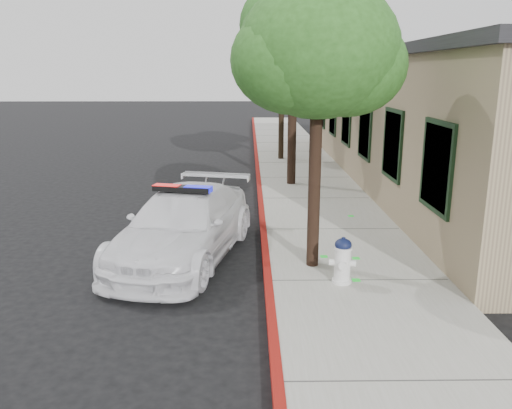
% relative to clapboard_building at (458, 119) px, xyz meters
% --- Properties ---
extents(ground, '(120.00, 120.00, 0.00)m').
position_rel_clapboard_building_xyz_m(ground, '(-6.69, -9.00, -2.13)').
color(ground, black).
rests_on(ground, ground).
extents(sidewalk, '(3.20, 60.00, 0.15)m').
position_rel_clapboard_building_xyz_m(sidewalk, '(-5.09, -6.00, -2.05)').
color(sidewalk, gray).
rests_on(sidewalk, ground).
extents(red_curb, '(0.14, 60.00, 0.16)m').
position_rel_clapboard_building_xyz_m(red_curb, '(-6.63, -6.00, -2.05)').
color(red_curb, maroon).
rests_on(red_curb, ground).
extents(clapboard_building, '(7.30, 20.89, 4.24)m').
position_rel_clapboard_building_xyz_m(clapboard_building, '(0.00, 0.00, 0.00)').
color(clapboard_building, tan).
rests_on(clapboard_building, ground).
extents(police_car, '(2.96, 5.04, 1.49)m').
position_rel_clapboard_building_xyz_m(police_car, '(-8.25, -7.47, -1.44)').
color(police_car, white).
rests_on(police_car, ground).
extents(fire_hydrant, '(0.46, 0.40, 0.80)m').
position_rel_clapboard_building_xyz_m(fire_hydrant, '(-5.39, -9.10, -1.57)').
color(fire_hydrant, white).
rests_on(fire_hydrant, sidewalk).
extents(street_tree_near, '(3.00, 2.73, 5.00)m').
position_rel_clapboard_building_xyz_m(street_tree_near, '(-5.78, -8.26, 1.75)').
color(street_tree_near, black).
rests_on(street_tree_near, sidewalk).
extents(street_tree_mid, '(3.27, 3.39, 6.24)m').
position_rel_clapboard_building_xyz_m(street_tree_mid, '(-5.60, -0.96, 2.72)').
color(street_tree_mid, black).
rests_on(street_tree_mid, sidewalk).
extents(street_tree_far, '(2.78, 2.56, 4.85)m').
position_rel_clapboard_building_xyz_m(street_tree_far, '(-5.61, 3.96, 1.67)').
color(street_tree_far, black).
rests_on(street_tree_far, sidewalk).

